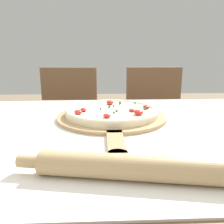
{
  "coord_description": "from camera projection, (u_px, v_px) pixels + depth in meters",
  "views": [
    {
      "loc": [
        -0.07,
        -0.72,
        0.99
      ],
      "look_at": [
        -0.03,
        0.08,
        0.79
      ],
      "focal_mm": 38.0,
      "sensor_mm": 36.0,
      "label": 1
    }
  ],
  "objects": [
    {
      "name": "towel_cloth",
      "position": [
        123.0,
        127.0,
        0.76
      ],
      "size": [
        1.2,
        0.87,
        0.0
      ],
      "color": "silver",
      "rests_on": "dining_table"
    },
    {
      "name": "chair_left",
      "position": [
        68.0,
        125.0,
        1.59
      ],
      "size": [
        0.43,
        0.43,
        0.89
      ],
      "rotation": [
        0.0,
        0.0,
        -0.09
      ],
      "color": "brown",
      "rests_on": "ground_plane"
    },
    {
      "name": "rolling_pin",
      "position": [
        138.0,
        168.0,
        0.44
      ],
      "size": [
        0.47,
        0.11,
        0.05
      ],
      "rotation": [
        0.0,
        0.0,
        -0.17
      ],
      "color": "tan",
      "rests_on": "towel_cloth"
    },
    {
      "name": "chair_right",
      "position": [
        155.0,
        124.0,
        1.62
      ],
      "size": [
        0.41,
        0.41,
        0.89
      ],
      "rotation": [
        0.0,
        0.0,
        0.02
      ],
      "color": "brown",
      "rests_on": "ground_plane"
    },
    {
      "name": "dining_table",
      "position": [
        122.0,
        159.0,
        0.79
      ],
      "size": [
        1.28,
        0.95,
        0.75
      ],
      "color": "brown",
      "rests_on": "ground_plane"
    },
    {
      "name": "pizza_peel",
      "position": [
        112.0,
        118.0,
        0.84
      ],
      "size": [
        0.39,
        0.56,
        0.01
      ],
      "color": "tan",
      "rests_on": "towel_cloth"
    },
    {
      "name": "pizza",
      "position": [
        112.0,
        111.0,
        0.86
      ],
      "size": [
        0.33,
        0.33,
        0.04
      ],
      "color": "beige",
      "rests_on": "pizza_peel"
    }
  ]
}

